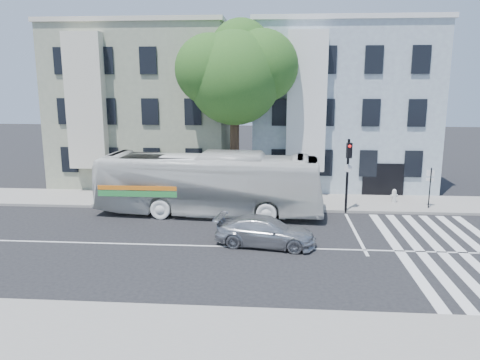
# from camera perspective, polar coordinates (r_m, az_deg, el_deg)

# --- Properties ---
(ground) EXTENTS (120.00, 120.00, 0.00)m
(ground) POSITION_cam_1_polar(r_m,az_deg,el_deg) (21.33, -2.65, -8.08)
(ground) COLOR black
(ground) RESTS_ON ground
(sidewalk_far) EXTENTS (80.00, 4.00, 0.15)m
(sidewalk_far) POSITION_cam_1_polar(r_m,az_deg,el_deg) (28.92, -0.73, -2.55)
(sidewalk_far) COLOR gray
(sidewalk_far) RESTS_ON ground
(sidewalk_near) EXTENTS (80.00, 4.00, 0.15)m
(sidewalk_near) POSITION_cam_1_polar(r_m,az_deg,el_deg) (14.13, -6.82, -18.85)
(sidewalk_near) COLOR gray
(sidewalk_near) RESTS_ON ground
(building_left) EXTENTS (12.00, 10.00, 11.00)m
(building_left) POSITION_cam_1_polar(r_m,az_deg,el_deg) (36.21, -10.98, 8.84)
(building_left) COLOR gray
(building_left) RESTS_ON ground
(building_right) EXTENTS (12.00, 10.00, 11.00)m
(building_right) POSITION_cam_1_polar(r_m,az_deg,el_deg) (35.23, 11.84, 8.73)
(building_right) COLOR #8E9AA9
(building_right) RESTS_ON ground
(street_tree) EXTENTS (7.30, 5.90, 11.10)m
(street_tree) POSITION_cam_1_polar(r_m,az_deg,el_deg) (28.74, -0.52, 12.98)
(street_tree) COLOR #2D2116
(street_tree) RESTS_ON ground
(bus) EXTENTS (3.70, 12.70, 3.49)m
(bus) POSITION_cam_1_polar(r_m,az_deg,el_deg) (25.95, -3.79, -0.45)
(bus) COLOR silver
(bus) RESTS_ON ground
(sedan) EXTENTS (2.54, 4.77, 1.32)m
(sedan) POSITION_cam_1_polar(r_m,az_deg,el_deg) (21.27, 3.11, -6.27)
(sedan) COLOR #B5B7BC
(sedan) RESTS_ON ground
(hedge) EXTENTS (8.53, 2.01, 0.70)m
(hedge) POSITION_cam_1_polar(r_m,az_deg,el_deg) (28.11, -7.27, -2.18)
(hedge) COLOR #235D1E
(hedge) RESTS_ON sidewalk_far
(traffic_signal) EXTENTS (0.44, 0.53, 4.21)m
(traffic_signal) POSITION_cam_1_polar(r_m,az_deg,el_deg) (26.54, 13.03, 1.67)
(traffic_signal) COLOR black
(traffic_signal) RESTS_ON ground
(fire_hydrant) EXTENTS (0.47, 0.32, 0.82)m
(fire_hydrant) POSITION_cam_1_polar(r_m,az_deg,el_deg) (29.64, 18.27, -1.82)
(fire_hydrant) COLOR silver
(fire_hydrant) RESTS_ON sidewalk_far
(far_sign_pole) EXTENTS (0.41, 0.23, 2.36)m
(far_sign_pole) POSITION_cam_1_polar(r_m,az_deg,el_deg) (28.83, 22.16, -0.26)
(far_sign_pole) COLOR black
(far_sign_pole) RESTS_ON sidewalk_far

